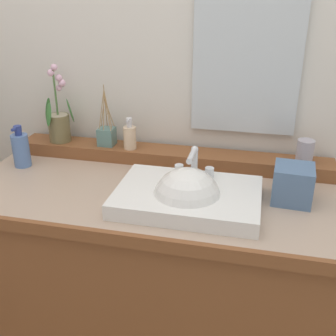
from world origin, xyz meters
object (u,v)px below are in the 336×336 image
at_px(sink_basin, 187,199).
at_px(tissue_box, 293,184).
at_px(tumbler_cup, 305,152).
at_px(soap_dispenser, 130,137).
at_px(potted_plant, 59,122).
at_px(lotion_bottle, 21,149).
at_px(reed_diffuser, 107,136).

bearing_deg(sink_basin, tissue_box, 18.17).
bearing_deg(tumbler_cup, soap_dispenser, -179.97).
height_order(potted_plant, tumbler_cup, potted_plant).
distance_m(potted_plant, lotion_bottle, 0.20).
distance_m(sink_basin, potted_plant, 0.72).
distance_m(reed_diffuser, tissue_box, 0.79).
xyz_separation_m(soap_dispenser, tumbler_cup, (0.69, 0.00, -0.01)).
height_order(sink_basin, tissue_box, sink_basin).
xyz_separation_m(soap_dispenser, reed_diffuser, (-0.11, 0.02, -0.01)).
bearing_deg(potted_plant, tumbler_cup, -1.08).
height_order(lotion_bottle, tissue_box, lotion_bottle).
height_order(tumbler_cup, tissue_box, tumbler_cup).
bearing_deg(tumbler_cup, reed_diffuser, 178.72).
distance_m(soap_dispenser, lotion_bottle, 0.44).
relative_size(potted_plant, reed_diffuser, 1.29).
bearing_deg(soap_dispenser, potted_plant, 176.55).
bearing_deg(sink_basin, soap_dispenser, 133.45).
relative_size(soap_dispenser, tumbler_cup, 1.40).
distance_m(tumbler_cup, lotion_bottle, 1.12).
bearing_deg(soap_dispenser, lotion_bottle, -160.08).
bearing_deg(lotion_bottle, tissue_box, -3.14).
height_order(reed_diffuser, lotion_bottle, reed_diffuser).
bearing_deg(tissue_box, tumbler_cup, 76.81).
bearing_deg(sink_basin, tumbler_cup, 39.42).
bearing_deg(lotion_bottle, potted_plant, 62.13).
bearing_deg(lotion_bottle, soap_dispenser, 19.92).
bearing_deg(tumbler_cup, potted_plant, 178.92).
height_order(soap_dispenser, tumbler_cup, soap_dispenser).
relative_size(sink_basin, reed_diffuser, 1.87).
relative_size(sink_basin, lotion_bottle, 2.80).
relative_size(sink_basin, tissue_box, 3.70).
bearing_deg(reed_diffuser, lotion_bottle, -151.16).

